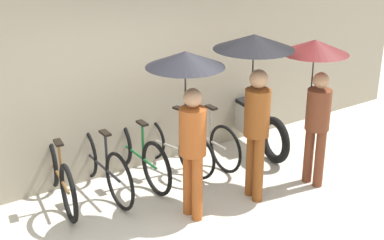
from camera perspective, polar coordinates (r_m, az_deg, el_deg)
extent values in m
plane|color=beige|center=(6.31, 2.00, -12.32)|extent=(30.00, 30.00, 0.00)
cube|color=gray|center=(7.41, -7.54, 3.81)|extent=(11.17, 0.12, 2.57)
torus|color=black|center=(7.47, -14.85, -4.19)|extent=(0.16, 0.73, 0.73)
torus|color=black|center=(6.59, -13.03, -7.64)|extent=(0.16, 0.73, 0.73)
cylinder|color=brown|center=(7.02, -14.00, -5.81)|extent=(0.18, 1.00, 0.04)
cylinder|color=brown|center=(6.76, -13.86, -4.48)|extent=(0.04, 0.04, 0.52)
cube|color=black|center=(6.64, -14.07, -2.35)|extent=(0.12, 0.21, 0.03)
cylinder|color=brown|center=(7.35, -15.07, -2.07)|extent=(0.04, 0.04, 0.60)
cylinder|color=brown|center=(7.24, -15.29, 0.12)|extent=(0.44, 0.09, 0.03)
torus|color=black|center=(7.60, -11.32, -3.31)|extent=(0.05, 0.75, 0.75)
torus|color=black|center=(6.72, -7.74, -6.51)|extent=(0.05, 0.75, 0.75)
cylinder|color=black|center=(7.16, -9.64, -4.81)|extent=(0.04, 1.06, 0.04)
cylinder|color=black|center=(6.89, -9.13, -3.46)|extent=(0.04, 0.04, 0.52)
cube|color=black|center=(6.78, -9.26, -1.37)|extent=(0.09, 0.20, 0.03)
cylinder|color=black|center=(7.46, -11.51, -0.80)|extent=(0.04, 0.04, 0.72)
cylinder|color=black|center=(7.34, -11.72, 1.79)|extent=(0.44, 0.03, 0.03)
torus|color=black|center=(7.87, -7.72, -2.25)|extent=(0.06, 0.74, 0.74)
torus|color=black|center=(7.01, -3.84, -5.19)|extent=(0.06, 0.74, 0.74)
cylinder|color=#19662D|center=(7.43, -5.90, -3.64)|extent=(0.04, 1.07, 0.04)
cylinder|color=#19662D|center=(7.17, -5.28, -2.33)|extent=(0.04, 0.04, 0.51)
cube|color=black|center=(7.07, -5.35, -0.34)|extent=(0.09, 0.20, 0.03)
cylinder|color=#19662D|center=(7.74, -7.85, 0.05)|extent=(0.04, 0.04, 0.68)
cylinder|color=#19662D|center=(7.62, -7.98, 2.43)|extent=(0.44, 0.03, 0.03)
torus|color=black|center=(8.01, -4.63, -1.94)|extent=(0.20, 0.67, 0.68)
torus|color=black|center=(7.40, 0.48, -3.92)|extent=(0.20, 0.67, 0.68)
cylinder|color=#A59E93|center=(7.69, -2.18, -2.89)|extent=(0.26, 0.94, 0.04)
cylinder|color=#A59E93|center=(7.46, -1.29, -1.10)|extent=(0.04, 0.04, 0.61)
cube|color=black|center=(7.35, -1.31, 1.22)|extent=(0.13, 0.22, 0.03)
cylinder|color=#A59E93|center=(7.87, -4.71, 0.51)|extent=(0.04, 0.04, 0.73)
cylinder|color=#A59E93|center=(7.75, -4.79, 3.04)|extent=(0.43, 0.13, 0.03)
torus|color=black|center=(8.38, -0.92, -0.67)|extent=(0.06, 0.71, 0.71)
torus|color=black|center=(7.60, 3.56, -3.12)|extent=(0.06, 0.71, 0.71)
cylinder|color=#A59E93|center=(7.98, 1.21, -1.83)|extent=(0.06, 1.06, 0.04)
cylinder|color=#A59E93|center=(7.75, 2.03, -0.53)|extent=(0.04, 0.04, 0.51)
cube|color=black|center=(7.65, 2.06, 1.36)|extent=(0.09, 0.20, 0.03)
cylinder|color=#A59E93|center=(8.25, -0.94, 1.67)|extent=(0.04, 0.04, 0.72)
cylinder|color=#A59E93|center=(8.13, -0.95, 4.07)|extent=(0.44, 0.04, 0.03)
cylinder|color=#9E4C1E|center=(6.41, 0.56, -7.32)|extent=(0.13, 0.13, 0.84)
cylinder|color=#9E4C1E|center=(6.54, -0.41, -6.71)|extent=(0.13, 0.13, 0.84)
cylinder|color=#9E4C1E|center=(6.17, 0.07, -1.25)|extent=(0.32, 0.32, 0.57)
sphere|color=tan|center=(6.02, 0.08, 2.39)|extent=(0.22, 0.22, 0.22)
cylinder|color=#332D28|center=(6.14, -0.71, 2.49)|extent=(0.02, 0.02, 0.71)
cone|color=black|center=(6.01, -0.73, 6.52)|extent=(0.91, 0.91, 0.18)
cylinder|color=brown|center=(6.85, 7.10, -5.28)|extent=(0.13, 0.13, 0.88)
cylinder|color=brown|center=(6.99, 6.29, -4.70)|extent=(0.13, 0.13, 0.88)
cylinder|color=brown|center=(6.63, 6.97, 0.78)|extent=(0.32, 0.32, 0.60)
sphere|color=tan|center=(6.49, 7.14, 4.38)|extent=(0.23, 0.23, 0.23)
cylinder|color=#332D28|center=(6.61, 6.46, 4.42)|extent=(0.02, 0.02, 0.74)
cone|color=black|center=(6.49, 6.63, 8.29)|extent=(0.99, 0.99, 0.18)
cylinder|color=brown|center=(7.38, 13.45, -4.05)|extent=(0.13, 0.13, 0.81)
cylinder|color=brown|center=(7.47, 12.34, -3.62)|extent=(0.13, 0.13, 0.81)
cylinder|color=brown|center=(7.17, 13.33, 1.08)|extent=(0.32, 0.32, 0.55)
sphere|color=tan|center=(7.04, 13.61, 4.13)|extent=(0.21, 0.21, 0.21)
cylinder|color=#332D28|center=(7.12, 12.68, 4.23)|extent=(0.02, 0.02, 0.69)
cone|color=#591919|center=(7.01, 12.97, 7.64)|extent=(0.88, 0.88, 0.18)
torus|color=black|center=(9.11, 3.67, 1.14)|extent=(0.22, 0.71, 0.70)
torus|color=black|center=(7.98, 8.79, -2.11)|extent=(0.22, 0.71, 0.70)
cube|color=#ADA89E|center=(8.50, 6.08, 0.12)|extent=(0.35, 0.82, 0.44)
cube|color=black|center=(8.42, 6.14, 1.71)|extent=(0.30, 0.58, 0.06)
cylinder|color=#B2B2B7|center=(8.94, 3.75, 4.45)|extent=(0.58, 0.11, 0.03)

